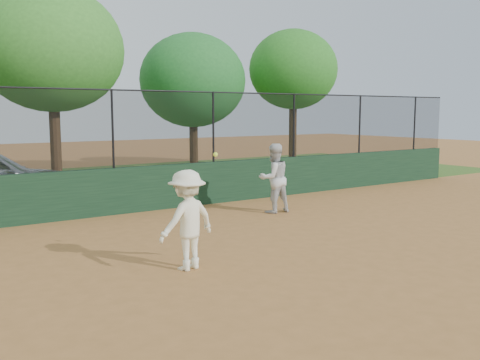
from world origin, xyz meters
TOP-DOWN VIEW (x-y plane):
  - ground at (0.00, 0.00)m, footprint 80.00×80.00m
  - back_wall at (0.00, 6.00)m, footprint 26.00×0.20m
  - grass_strip at (0.00, 12.00)m, footprint 36.00×12.00m
  - player_second at (3.03, 3.88)m, footprint 0.93×0.75m
  - player_main at (-1.31, 0.70)m, footprint 1.19×0.83m
  - fence_assembly at (-0.03, 6.00)m, footprint 26.00×0.06m
  - tree_2 at (-0.45, 11.33)m, footprint 4.80×4.36m
  - tree_3 at (5.58, 12.54)m, footprint 4.48×4.08m
  - tree_4 at (10.33, 11.75)m, footprint 4.13×3.75m

SIDE VIEW (x-z plane):
  - ground at x=0.00m, z-range 0.00..0.00m
  - grass_strip at x=0.00m, z-range 0.00..0.01m
  - back_wall at x=0.00m, z-range 0.00..1.20m
  - player_main at x=-1.31m, z-range -0.14..1.82m
  - player_second at x=3.03m, z-range 0.00..1.81m
  - fence_assembly at x=-0.03m, z-range 1.24..3.24m
  - tree_3 at x=5.58m, z-range 0.98..6.83m
  - tree_4 at x=10.33m, z-range 1.34..7.64m
  - tree_2 at x=-0.45m, z-range 1.29..8.05m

